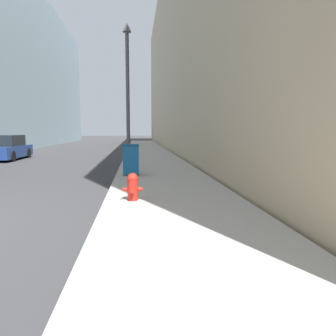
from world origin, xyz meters
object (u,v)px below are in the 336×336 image
at_px(parked_sedan_near, 6,149).
at_px(trash_bin, 131,159).
at_px(fire_hydrant, 133,186).
at_px(lamppost, 128,90).

bearing_deg(parked_sedan_near, trash_bin, -48.02).
bearing_deg(trash_bin, fire_hydrant, -88.59).
bearing_deg(parked_sedan_near, lamppost, -39.85).
height_order(trash_bin, lamppost, lamppost).
xyz_separation_m(lamppost, parked_sedan_near, (-7.81, 6.52, -2.92)).
relative_size(lamppost, parked_sedan_near, 1.37).
relative_size(trash_bin, lamppost, 0.19).
height_order(fire_hydrant, parked_sedan_near, parked_sedan_near).
relative_size(fire_hydrant, trash_bin, 0.57).
height_order(fire_hydrant, lamppost, lamppost).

